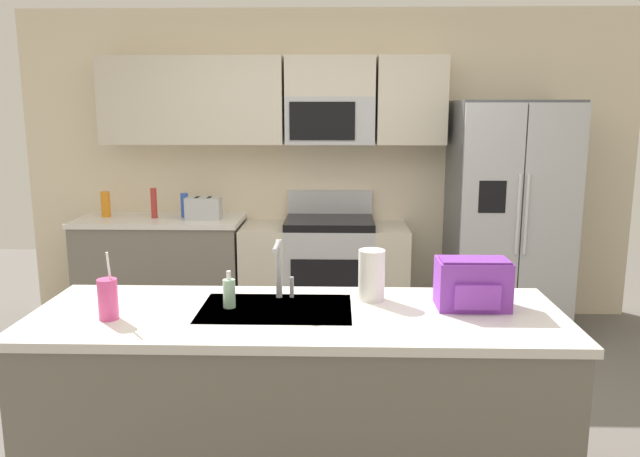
{
  "coord_description": "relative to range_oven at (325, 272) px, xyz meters",
  "views": [
    {
      "loc": [
        0.07,
        -3.19,
        1.78
      ],
      "look_at": [
        -0.03,
        0.6,
        1.05
      ],
      "focal_mm": 34.72,
      "sensor_mm": 36.0,
      "label": 1
    }
  ],
  "objects": [
    {
      "name": "ground_plane",
      "position": [
        0.02,
        -1.8,
        -0.44
      ],
      "size": [
        9.0,
        9.0,
        0.0
      ],
      "primitive_type": "plane",
      "color": "#66605B",
      "rests_on": "ground"
    },
    {
      "name": "kitchen_wall_unit",
      "position": [
        -0.12,
        0.28,
        1.03
      ],
      "size": [
        5.2,
        0.43,
        2.6
      ],
      "color": "beige",
      "rests_on": "ground"
    },
    {
      "name": "back_counter",
      "position": [
        -1.36,
        -0.0,
        0.01
      ],
      "size": [
        1.36,
        0.63,
        0.9
      ],
      "color": "slate",
      "rests_on": "ground"
    },
    {
      "name": "range_oven",
      "position": [
        0.0,
        0.0,
        0.0
      ],
      "size": [
        1.36,
        0.61,
        1.1
      ],
      "color": "#B7BABF",
      "rests_on": "ground"
    },
    {
      "name": "refrigerator",
      "position": [
        1.47,
        -0.07,
        0.48
      ],
      "size": [
        0.9,
        0.76,
        1.85
      ],
      "color": "#4C4F54",
      "rests_on": "ground"
    },
    {
      "name": "island_counter",
      "position": [
        -0.08,
        -2.38,
        0.01
      ],
      "size": [
        2.35,
        0.8,
        0.9
      ],
      "color": "slate",
      "rests_on": "ground"
    },
    {
      "name": "toaster",
      "position": [
        -0.99,
        -0.05,
        0.55
      ],
      "size": [
        0.28,
        0.16,
        0.18
      ],
      "color": "#B7BABF",
      "rests_on": "back_counter"
    },
    {
      "name": "pepper_mill",
      "position": [
        -1.41,
        -0.0,
        0.58
      ],
      "size": [
        0.05,
        0.05,
        0.25
      ],
      "primitive_type": "cylinder",
      "color": "#B2332D",
      "rests_on": "back_counter"
    },
    {
      "name": "bottle_orange",
      "position": [
        -1.83,
        0.04,
        0.56
      ],
      "size": [
        0.07,
        0.07,
        0.21
      ],
      "primitive_type": "cylinder",
      "color": "orange",
      "rests_on": "back_counter"
    },
    {
      "name": "bottle_blue",
      "position": [
        -1.17,
        0.04,
        0.56
      ],
      "size": [
        0.06,
        0.06,
        0.2
      ],
      "primitive_type": "cylinder",
      "color": "blue",
      "rests_on": "back_counter"
    },
    {
      "name": "sink_faucet",
      "position": [
        -0.17,
        -2.19,
        0.62
      ],
      "size": [
        0.09,
        0.21,
        0.28
      ],
      "color": "#B7BABF",
      "rests_on": "island_counter"
    },
    {
      "name": "drink_cup_pink",
      "position": [
        -0.88,
        -2.49,
        0.55
      ],
      "size": [
        0.08,
        0.08,
        0.3
      ],
      "color": "#EA4C93",
      "rests_on": "island_counter"
    },
    {
      "name": "soap_dispenser",
      "position": [
        -0.39,
        -2.32,
        0.53
      ],
      "size": [
        0.06,
        0.06,
        0.17
      ],
      "color": "#A5D8B2",
      "rests_on": "island_counter"
    },
    {
      "name": "paper_towel_roll",
      "position": [
        0.26,
        -2.19,
        0.58
      ],
      "size": [
        0.12,
        0.12,
        0.24
      ],
      "primitive_type": "cylinder",
      "color": "white",
      "rests_on": "island_counter"
    },
    {
      "name": "backpack",
      "position": [
        0.71,
        -2.29,
        0.57
      ],
      "size": [
        0.32,
        0.22,
        0.23
      ],
      "color": "purple",
      "rests_on": "island_counter"
    }
  ]
}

